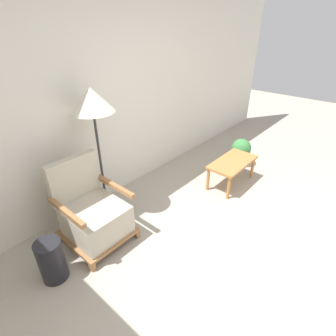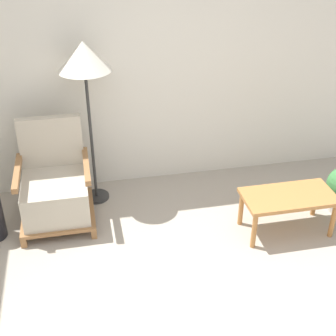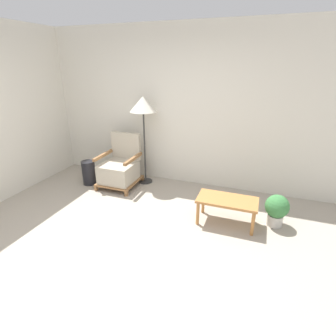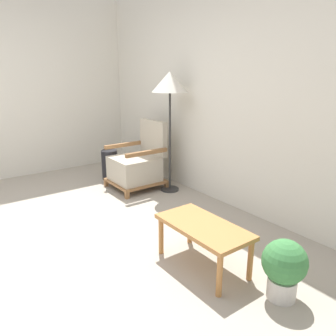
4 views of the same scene
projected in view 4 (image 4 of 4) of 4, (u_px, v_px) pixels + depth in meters
name	position (u px, v px, depth m)	size (l,w,h in m)	color
ground_plane	(24.00, 250.00, 2.98)	(14.00, 14.00, 0.00)	#A89E8E
wall_back	(215.00, 90.00, 3.91)	(8.00, 0.06, 2.70)	silver
wall_left	(8.00, 87.00, 4.72)	(0.06, 8.00, 2.70)	silver
armchair	(137.00, 165.00, 4.52)	(0.65, 0.68, 0.92)	olive
floor_lamp	(170.00, 86.00, 4.10)	(0.46, 0.46, 1.57)	#2D2D2D
coffee_table	(203.00, 230.00, 2.66)	(0.80, 0.41, 0.38)	#B2753D
vase	(110.00, 165.00, 4.91)	(0.24, 0.24, 0.44)	black
potted_plant	(284.00, 266.00, 2.28)	(0.32, 0.32, 0.45)	beige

